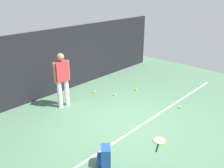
{
  "coord_description": "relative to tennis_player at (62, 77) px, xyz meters",
  "views": [
    {
      "loc": [
        -4.62,
        -3.88,
        3.53
      ],
      "look_at": [
        0.0,
        0.4,
        1.0
      ],
      "focal_mm": 39.46,
      "sensor_mm": 36.0,
      "label": 1
    }
  ],
  "objects": [
    {
      "name": "tennis_ball_near_player",
      "position": [
        2.51,
        -0.92,
        -0.93
      ],
      "size": [
        0.07,
        0.07,
        0.07
      ],
      "primitive_type": "sphere",
      "color": "#CCE033",
      "rests_on": "ground"
    },
    {
      "name": "ground_plane",
      "position": [
        0.55,
        -1.95,
        -0.97
      ],
      "size": [
        12.0,
        12.0,
        0.0
      ],
      "primitive_type": "plane",
      "color": "#4C7556"
    },
    {
      "name": "tennis_racket",
      "position": [
        0.4,
        -3.25,
        -0.95
      ],
      "size": [
        0.63,
        0.43,
        0.03
      ],
      "rotation": [
        0.0,
        0.0,
        0.41
      ],
      "color": "black",
      "rests_on": "ground"
    },
    {
      "name": "back_fence",
      "position": [
        0.55,
        1.05,
        0.14
      ],
      "size": [
        10.0,
        0.1,
        2.22
      ],
      "primitive_type": "cube",
      "color": "black",
      "rests_on": "ground"
    },
    {
      "name": "backpack",
      "position": [
        -1.09,
        -2.86,
        -0.76
      ],
      "size": [
        0.38,
        0.38,
        0.44
      ],
      "rotation": [
        0.0,
        0.0,
        3.93
      ],
      "color": "#1E478C",
      "rests_on": "ground"
    },
    {
      "name": "tennis_ball_by_fence",
      "position": [
        1.33,
        0.05,
        -0.93
      ],
      "size": [
        0.07,
        0.07,
        0.07
      ],
      "primitive_type": "sphere",
      "color": "#CCE033",
      "rests_on": "ground"
    },
    {
      "name": "tennis_ball_far_left",
      "position": [
        2.34,
        -2.75,
        -0.93
      ],
      "size": [
        0.07,
        0.07,
        0.07
      ],
      "primitive_type": "sphere",
      "color": "#CCE033",
      "rests_on": "ground"
    },
    {
      "name": "tennis_ball_mid_court",
      "position": [
        1.65,
        -0.64,
        -0.93
      ],
      "size": [
        0.07,
        0.07,
        0.07
      ],
      "primitive_type": "sphere",
      "color": "#CCE033",
      "rests_on": "ground"
    },
    {
      "name": "tennis_player",
      "position": [
        0.0,
        0.0,
        0.0
      ],
      "size": [
        0.52,
        0.29,
        1.7
      ],
      "rotation": [
        0.0,
        0.0,
        2.96
      ],
      "color": "white",
      "rests_on": "ground"
    },
    {
      "name": "court_line",
      "position": [
        0.55,
        -2.48,
        -0.96
      ],
      "size": [
        9.0,
        0.05,
        0.0
      ],
      "primitive_type": "cube",
      "color": "white",
      "rests_on": "ground"
    }
  ]
}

